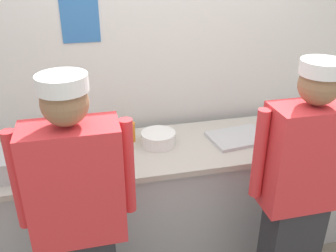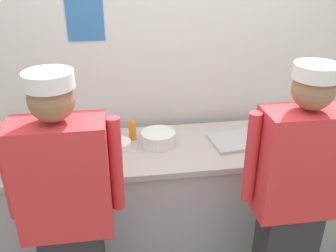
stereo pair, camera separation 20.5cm
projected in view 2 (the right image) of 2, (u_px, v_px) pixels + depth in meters
wall_back at (165, 66)px, 2.89m from camera, size 4.98×0.11×2.67m
prep_counter at (175, 196)px, 2.85m from camera, size 3.17×0.70×0.89m
chef_near_left at (68, 213)px, 1.97m from camera, size 0.61×0.24×1.68m
chef_center at (294, 196)px, 2.12m from camera, size 0.60×0.24×1.67m
plate_stack_front at (158, 138)px, 2.67m from camera, size 0.25×0.25×0.10m
plate_stack_rear at (118, 144)px, 2.63m from camera, size 0.19×0.19×0.05m
mixing_bowl_steel at (13, 155)px, 2.41m from camera, size 0.32×0.32×0.14m
sheet_tray at (240, 140)px, 2.71m from camera, size 0.45×0.35×0.02m
squeeze_bottle_primary at (46, 140)px, 2.53m from camera, size 0.06×0.06×0.21m
squeeze_bottle_secondary at (132, 129)px, 2.72m from camera, size 0.05×0.05×0.18m
ramekin_green_sauce at (86, 154)px, 2.51m from camera, size 0.10×0.10×0.04m
ramekin_orange_sauce at (69, 163)px, 2.41m from camera, size 0.11×0.11×0.04m
deli_cup at (300, 145)px, 2.58m from camera, size 0.09×0.09×0.09m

